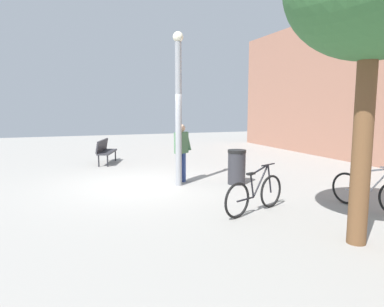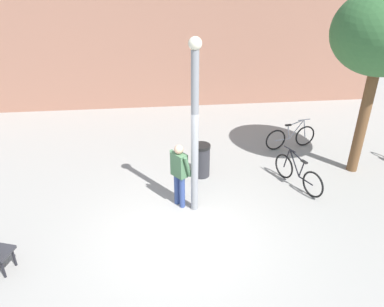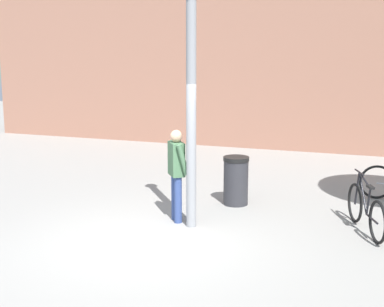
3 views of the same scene
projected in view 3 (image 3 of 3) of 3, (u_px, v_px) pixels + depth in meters
name	position (u px, v px, depth m)	size (l,w,h in m)	color
ground_plane	(145.00, 242.00, 8.98)	(36.00, 36.00, 0.00)	gray
building_facade	(270.00, 49.00, 17.26)	(18.88, 2.00, 6.01)	#9E6B56
lamppost	(191.00, 98.00, 9.31)	(0.28, 0.28, 4.11)	gray
person_by_lamppost	(177.00, 169.00, 9.86)	(0.53, 0.61, 1.67)	#334784
bicycle_black	(366.00, 210.00, 9.39)	(0.72, 1.70, 0.97)	black
trash_bin	(236.00, 180.00, 11.00)	(0.52, 0.52, 0.97)	#2D2D33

